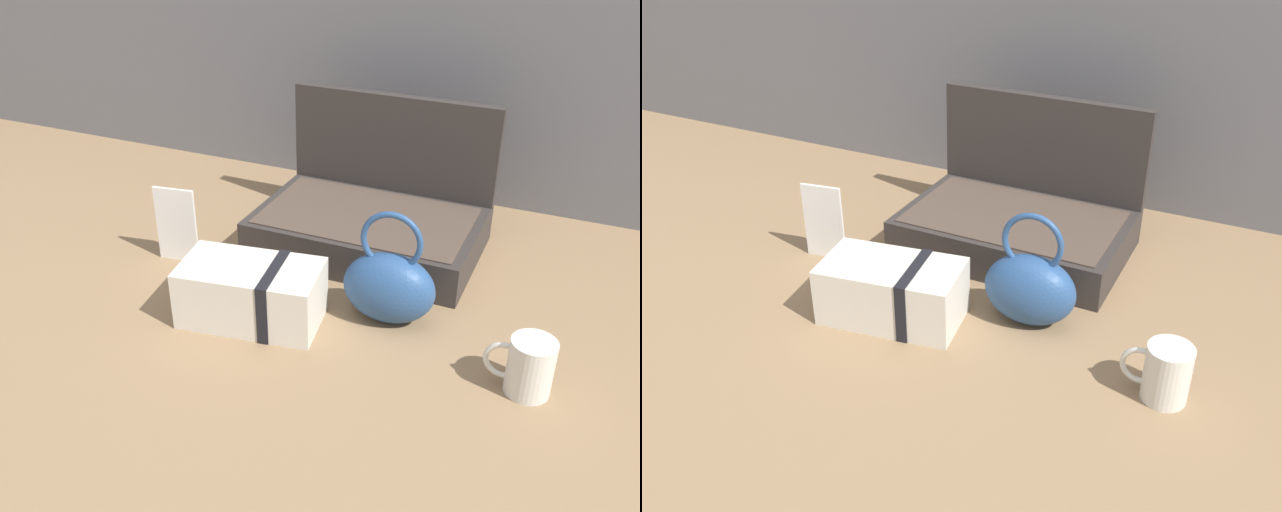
{
  "view_description": "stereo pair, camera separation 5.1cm",
  "coord_description": "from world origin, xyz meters",
  "views": [
    {
      "loc": [
        0.45,
        -1.01,
        0.73
      ],
      "look_at": [
        0.01,
        -0.02,
        0.11
      ],
      "focal_mm": 38.78,
      "sensor_mm": 36.0,
      "label": 1
    },
    {
      "loc": [
        0.49,
        -0.99,
        0.73
      ],
      "look_at": [
        0.01,
        -0.02,
        0.11
      ],
      "focal_mm": 38.78,
      "sensor_mm": 36.0,
      "label": 2
    }
  ],
  "objects": [
    {
      "name": "coffee_mug",
      "position": [
        0.4,
        -0.11,
        0.05
      ],
      "size": [
        0.11,
        0.07,
        0.1
      ],
      "color": "silver",
      "rests_on": "ground_plane"
    },
    {
      "name": "open_suitcase",
      "position": [
        0.01,
        0.25,
        0.07
      ],
      "size": [
        0.46,
        0.31,
        0.3
      ],
      "color": "#332D2B",
      "rests_on": "ground_plane"
    },
    {
      "name": "info_card_left",
      "position": [
        -0.33,
        0.02,
        0.08
      ],
      "size": [
        0.09,
        0.02,
        0.16
      ],
      "primitive_type": "cube",
      "rotation": [
        0.0,
        0.0,
        0.16
      ],
      "color": "white",
      "rests_on": "ground_plane"
    },
    {
      "name": "cream_toiletry_bag",
      "position": [
        -0.09,
        -0.11,
        0.05
      ],
      "size": [
        0.27,
        0.17,
        0.11
      ],
      "color": "silver",
      "rests_on": "ground_plane"
    },
    {
      "name": "ground_plane",
      "position": [
        0.0,
        0.0,
        0.0
      ],
      "size": [
        6.0,
        6.0,
        0.0
      ],
      "primitive_type": "plane",
      "color": "#8C6D4C"
    },
    {
      "name": "teal_pouch_handbag",
      "position": [
        0.14,
        -0.01,
        0.07
      ],
      "size": [
        0.17,
        0.11,
        0.22
      ],
      "color": "#284C7F",
      "rests_on": "ground_plane"
    }
  ]
}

